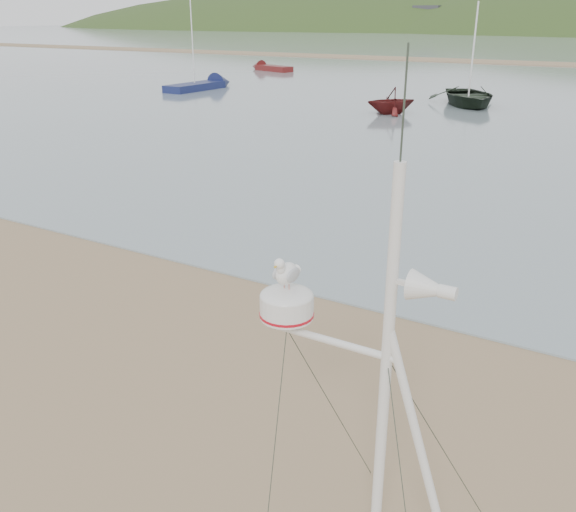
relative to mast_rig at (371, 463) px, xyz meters
The scene contains 6 objects.
ground 4.44m from the mast_rig, 164.69° to the left, with size 560.00×560.00×0.00m, color #80674A.
mast_rig is the anchor object (origin of this frame).
boat_dark 34.20m from the mast_rig, 103.66° to the left, with size 3.97×1.15×5.55m, color black.
boat_red 29.77m from the mast_rig, 111.30° to the left, with size 2.36×1.44×2.74m, color #531312.
dinghy_red_far 58.23m from the mast_rig, 123.61° to the left, with size 5.71×3.10×1.36m.
sailboat_blue_near 42.76m from the mast_rig, 129.53° to the left, with size 1.80×6.75×6.68m.
Camera 1 is at (5.79, -5.46, 5.08)m, focal length 38.00 mm.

